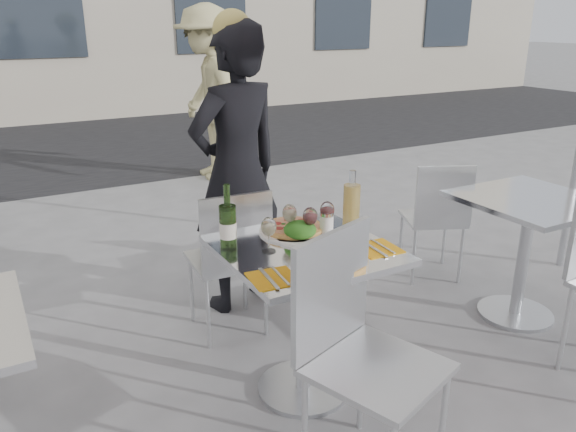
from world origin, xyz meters
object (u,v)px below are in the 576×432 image
chair_near (356,338)px  woman_diner (237,172)px  main_table (304,290)px  pizza_near (329,260)px  chair_far (231,252)px  napkin_right (377,248)px  pizza_far (293,229)px  wineglass_white_a (269,228)px  wineglass_white_b (290,214)px  sugar_shaker (326,223)px  wineglass_red_a (310,218)px  pedestrian_b (208,94)px  wineglass_red_b (327,211)px  carafe (351,206)px  wine_bottle (228,225)px  side_chair_rfar (437,212)px  napkin_left (273,278)px  side_table_right (527,232)px  salad_plate (300,232)px

chair_near → woman_diner: (0.18, 1.47, 0.28)m
main_table → pizza_near: (0.00, -0.20, 0.22)m
chair_far → napkin_right: size_ratio=4.30×
pizza_far → napkin_right: (0.22, -0.36, -0.01)m
wineglass_white_a → wineglass_white_b: (0.16, 0.11, 0.00)m
sugar_shaker → wineglass_white_b: bearing=161.4°
main_table → wineglass_red_a: wineglass_red_a is taller
woman_diner → wineglass_white_b: (-0.11, -0.83, 0.00)m
pizza_near → pedestrian_b: bearing=75.0°
chair_near → pizza_near: 0.36m
wineglass_white_a → pizza_near: bearing=-54.5°
chair_near → chair_far: bearing=71.4°
pizza_near → wineglass_white_a: bearing=125.5°
wineglass_red_b → sugar_shaker: bearing=-134.4°
woman_diner → wineglass_red_b: (0.06, -0.88, 0.00)m
chair_far → wineglass_white_a: wineglass_white_a is taller
pedestrian_b → carafe: 3.90m
carafe → wineglass_red_b: bearing=176.3°
woman_diner → wineglass_white_b: size_ratio=10.85×
pizza_near → carafe: (0.31, 0.28, 0.11)m
woman_diner → pizza_far: bearing=72.8°
wine_bottle → wineglass_white_a: (0.14, -0.11, -0.00)m
side_chair_rfar → pizza_near: side_chair_rfar is taller
chair_near → sugar_shaker: size_ratio=9.09×
carafe → napkin_left: size_ratio=1.45×
woman_diner → wineglass_red_b: woman_diner is taller
side_table_right → salad_plate: salad_plate is taller
wineglass_red_b → salad_plate: bearing=-179.1°
carafe → pizza_near: bearing=-137.3°
side_table_right → pedestrian_b: bearing=95.8°
wineglass_white_a → wineglass_red_b: bearing=10.4°
side_table_right → wineglass_red_b: (-1.32, 0.10, 0.32)m
salad_plate → napkin_left: salad_plate is taller
salad_plate → chair_far: bearing=102.3°
sugar_shaker → salad_plate: bearing=177.5°
salad_plate → wineglass_red_a: 0.09m
wine_bottle → wineglass_white_a: wine_bottle is taller
chair_far → wineglass_white_a: bearing=87.2°
woman_diner → wineglass_red_a: woman_diner is taller
carafe → side_table_right: bearing=-4.2°
pizza_near → pizza_far: size_ratio=0.99×
main_table → napkin_right: (0.27, -0.17, 0.21)m
chair_far → napkin_left: 0.90m
chair_far → carafe: (0.40, -0.54, 0.36)m
pizza_near → napkin_right: pizza_near is taller
chair_near → pizza_far: 0.72m
salad_plate → wineglass_red_b: (0.15, 0.00, 0.07)m
pizza_near → wineglass_red_b: 0.35m
chair_far → side_chair_rfar: bearing=-175.7°
side_table_right → napkin_right: size_ratio=3.74×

